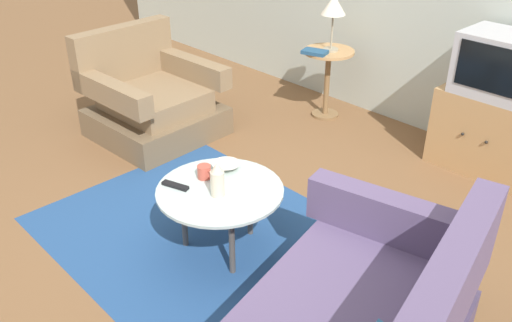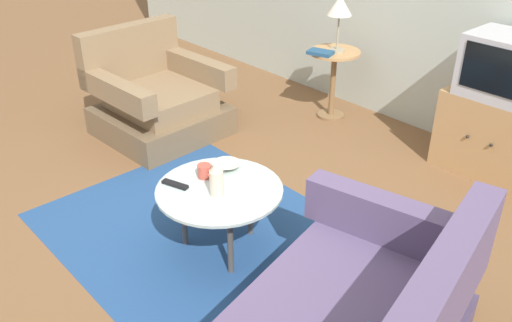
{
  "view_description": "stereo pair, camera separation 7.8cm",
  "coord_description": "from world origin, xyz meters",
  "views": [
    {
      "loc": [
        2.22,
        -1.81,
        2.16
      ],
      "look_at": [
        0.15,
        0.17,
        0.55
      ],
      "focal_mm": 38.32,
      "sensor_mm": 36.0,
      "label": 1
    },
    {
      "loc": [
        2.28,
        -1.76,
        2.16
      ],
      "look_at": [
        0.15,
        0.17,
        0.55
      ],
      "focal_mm": 38.32,
      "sensor_mm": 36.0,
      "label": 2
    }
  ],
  "objects": [
    {
      "name": "coffee_table",
      "position": [
        0.11,
        -0.08,
        0.4
      ],
      "size": [
        0.76,
        0.76,
        0.44
      ],
      "color": "#B2C6C1",
      "rests_on": "ground"
    },
    {
      "name": "book",
      "position": [
        -0.77,
        1.76,
        0.65
      ],
      "size": [
        0.25,
        0.19,
        0.03
      ],
      "rotation": [
        0.0,
        0.0,
        0.3
      ],
      "color": "navy",
      "rests_on": "side_table"
    },
    {
      "name": "tv_stand",
      "position": [
        0.75,
        2.07,
        0.31
      ],
      "size": [
        0.77,
        0.48,
        0.62
      ],
      "color": "tan",
      "rests_on": "ground"
    },
    {
      "name": "table_lamp",
      "position": [
        -0.73,
        1.93,
        1.02
      ],
      "size": [
        0.21,
        0.21,
        0.49
      ],
      "color": "#9E937A",
      "rests_on": "side_table"
    },
    {
      "name": "bowl",
      "position": [
        -0.04,
        0.1,
        0.46
      ],
      "size": [
        0.18,
        0.18,
        0.04
      ],
      "color": "silver",
      "rests_on": "coffee_table"
    },
    {
      "name": "area_rug",
      "position": [
        0.11,
        -0.08,
        0.0
      ],
      "size": [
        2.44,
        1.63,
        0.0
      ],
      "primitive_type": "cube",
      "color": "navy",
      "rests_on": "ground"
    },
    {
      "name": "television",
      "position": [
        0.75,
        2.05,
        0.84
      ],
      "size": [
        0.6,
        0.44,
        0.45
      ],
      "color": "#B7B7BC",
      "rests_on": "tv_stand"
    },
    {
      "name": "tv_remote_dark",
      "position": [
        -0.09,
        -0.26,
        0.45
      ],
      "size": [
        0.18,
        0.09,
        0.02
      ],
      "rotation": [
        0.0,
        0.0,
        3.46
      ],
      "color": "black",
      "rests_on": "coffee_table"
    },
    {
      "name": "vase",
      "position": [
        0.15,
        -0.13,
        0.54
      ],
      "size": [
        0.08,
        0.08,
        0.21
      ],
      "color": "beige",
      "rests_on": "coffee_table"
    },
    {
      "name": "side_table",
      "position": [
        -0.74,
        1.94,
        0.45
      ],
      "size": [
        0.45,
        0.45,
        0.64
      ],
      "color": "tan",
      "rests_on": "ground"
    },
    {
      "name": "armchair",
      "position": [
        -1.57,
        0.56,
        0.29
      ],
      "size": [
        0.98,
        1.0,
        0.89
      ],
      "rotation": [
        0.0,
        0.0,
        -1.53
      ],
      "color": "brown",
      "rests_on": "ground"
    },
    {
      "name": "mug",
      "position": [
        -0.05,
        -0.06,
        0.48
      ],
      "size": [
        0.13,
        0.09,
        0.08
      ],
      "color": "#B74C3D",
      "rests_on": "coffee_table"
    },
    {
      "name": "ground_plane",
      "position": [
        0.0,
        0.0,
        0.0
      ],
      "size": [
        16.0,
        16.0,
        0.0
      ],
      "primitive_type": "plane",
      "color": "brown"
    }
  ]
}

